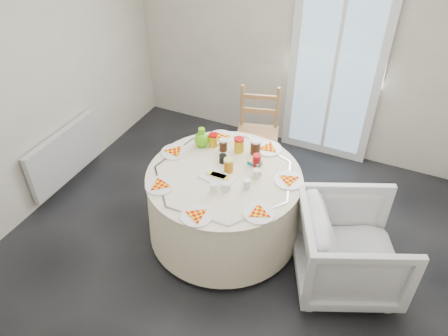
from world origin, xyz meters
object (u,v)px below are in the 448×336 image
at_px(wooden_chair, 257,136).
at_px(armchair, 350,248).
at_px(green_pitcher, 202,133).
at_px(table, 224,204).
at_px(radiator, 65,155).

relative_size(wooden_chair, armchair, 1.16).
bearing_deg(green_pitcher, wooden_chair, 63.30).
bearing_deg(table, wooden_chair, 94.60).
xyz_separation_m(radiator, green_pitcher, (1.47, 0.32, 0.49)).
xyz_separation_m(wooden_chair, green_pitcher, (-0.29, -0.73, 0.40)).
distance_m(table, wooden_chair, 1.04).
relative_size(wooden_chair, green_pitcher, 5.26).
xyz_separation_m(armchair, green_pitcher, (-1.53, 0.36, 0.48)).
bearing_deg(green_pitcher, armchair, -18.37).
bearing_deg(wooden_chair, radiator, -165.40).
relative_size(radiator, wooden_chair, 1.02).
height_order(radiator, wooden_chair, wooden_chair).
height_order(wooden_chair, green_pitcher, green_pitcher).
height_order(radiator, table, table).
relative_size(radiator, table, 0.72).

